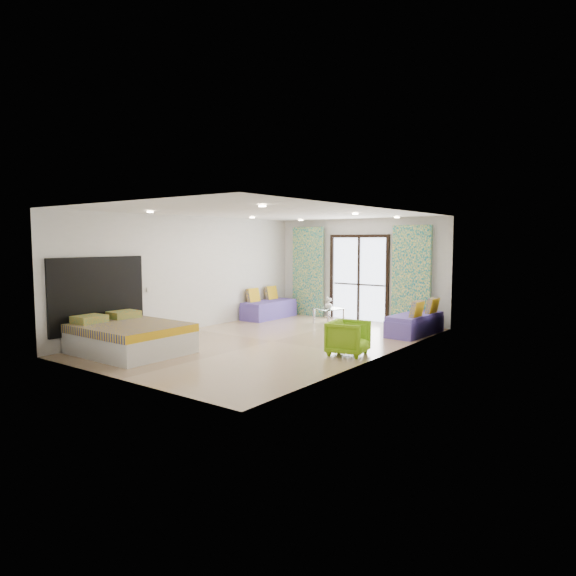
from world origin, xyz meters
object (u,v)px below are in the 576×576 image
Objects in this scene: daybed_left at (269,309)px; coffee_table at (329,310)px; bed at (129,337)px; armchair at (348,336)px; daybed_right at (415,323)px.

daybed_left is 2.27× the size of coffee_table.
coffee_table is at bearing 76.42° from bed.
bed is 2.88× the size of armchair.
daybed_right is 2.45× the size of armchair.
daybed_left reaches higher than coffee_table.
daybed_right is at bearing 54.49° from bed.
daybed_left reaches higher than bed.
coffee_table reaches higher than armchair.
armchair is (2.18, -2.77, -0.01)m from coffee_table.
coffee_table is at bearing 27.56° from armchair.
daybed_right is (4.23, 0.05, -0.00)m from daybed_left.
bed is at bearing -122.25° from daybed_right.
armchair is at bearing -34.07° from daybed_left.
daybed_left is at bearing 97.29° from bed.
armchair is at bearing -90.58° from daybed_right.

